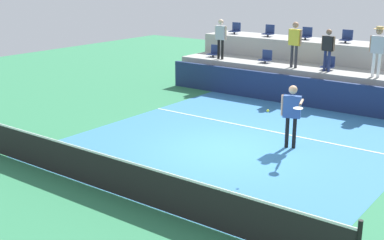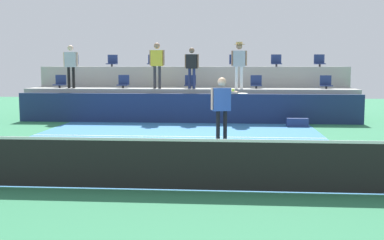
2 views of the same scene
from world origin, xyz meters
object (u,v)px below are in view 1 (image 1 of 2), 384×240
object	(u,v)px
tennis_player	(292,110)
spectator_with_hat	(378,46)
stadium_chair_upper_left	(269,32)
tennis_ball	(268,111)
stadium_chair_lower_left	(266,57)
stadium_chair_upper_far_left	(235,29)
stadium_chair_upper_center	(347,37)
spectator_in_white	(295,40)
stadium_chair_lower_far_left	(214,52)
stadium_chair_upper_mid_left	(306,34)
stadium_chair_lower_center	(328,64)
spectator_in_grey	(221,35)
spectator_leaning_on_rail	(328,46)

from	to	relation	value
tennis_player	spectator_with_hat	size ratio (longest dim) A/B	1.02
stadium_chair_upper_left	tennis_ball	world-z (taller)	stadium_chair_upper_left
stadium_chair_lower_left	stadium_chair_upper_far_left	size ratio (longest dim) A/B	1.00
stadium_chair_upper_center	spectator_in_white	bearing A→B (deg)	-119.79
stadium_chair_upper_left	tennis_ball	xyz separation A→B (m)	(5.28, -9.71, -0.73)
stadium_chair_lower_far_left	stadium_chair_lower_left	size ratio (longest dim) A/B	1.00
stadium_chair_upper_mid_left	spectator_in_white	xyz separation A→B (m)	(0.52, -2.18, 0.02)
stadium_chair_lower_center	tennis_ball	xyz separation A→B (m)	(1.69, -7.91, 0.12)
stadium_chair_lower_center	stadium_chair_upper_left	distance (m)	4.11
tennis_ball	stadium_chair_upper_mid_left	bearing A→B (deg)	109.70
stadium_chair_lower_far_left	spectator_in_white	xyz separation A→B (m)	(4.06, -0.38, 0.87)
stadium_chair_upper_mid_left	stadium_chair_upper_center	xyz separation A→B (m)	(1.77, 0.00, 0.00)
stadium_chair_lower_left	stadium_chair_lower_center	xyz separation A→B (m)	(2.71, 0.00, 0.00)
stadium_chair_upper_mid_left	spectator_in_grey	bearing A→B (deg)	-143.44
stadium_chair_upper_far_left	tennis_ball	bearing A→B (deg)	-54.01
stadium_chair_lower_left	spectator_with_hat	size ratio (longest dim) A/B	0.29
stadium_chair_lower_left	stadium_chair_lower_center	world-z (taller)	same
stadium_chair_lower_left	stadium_chair_upper_left	world-z (taller)	stadium_chair_upper_left
stadium_chair_lower_center	stadium_chair_upper_center	bearing A→B (deg)	90.74
tennis_player	spectator_in_grey	bearing A→B (deg)	137.85
stadium_chair_upper_left	spectator_in_grey	xyz separation A→B (m)	(-1.14, -2.18, -0.04)
stadium_chair_upper_left	stadium_chair_lower_far_left	bearing A→B (deg)	-133.93
stadium_chair_upper_left	spectator_leaning_on_rail	size ratio (longest dim) A/B	0.33
stadium_chair_lower_left	tennis_player	bearing A→B (deg)	-55.31
spectator_in_white	stadium_chair_lower_far_left	bearing A→B (deg)	174.60
stadium_chair_lower_far_left	spectator_in_white	distance (m)	4.17
stadium_chair_lower_left	stadium_chair_upper_far_left	xyz separation A→B (m)	(-2.66, 1.80, 0.85)
stadium_chair_lower_left	spectator_in_white	world-z (taller)	spectator_in_white
stadium_chair_lower_far_left	spectator_in_white	size ratio (longest dim) A/B	0.29
stadium_chair_upper_left	stadium_chair_upper_mid_left	bearing A→B (deg)	0.00
stadium_chair_lower_center	spectator_in_white	distance (m)	1.59
spectator_in_grey	stadium_chair_lower_far_left	bearing A→B (deg)	147.14
spectator_leaning_on_rail	tennis_player	bearing A→B (deg)	-76.77
tennis_ball	stadium_chair_lower_far_left	bearing A→B (deg)	131.57
stadium_chair_lower_far_left	spectator_with_hat	size ratio (longest dim) A/B	0.29
stadium_chair_lower_center	stadium_chair_upper_center	size ratio (longest dim) A/B	1.00
tennis_player	spectator_leaning_on_rail	size ratio (longest dim) A/B	1.15
stadium_chair_upper_far_left	stadium_chair_upper_left	distance (m)	1.77
stadium_chair_upper_center	tennis_player	xyz separation A→B (m)	(1.42, -7.74, -1.18)
spectator_leaning_on_rail	stadium_chair_upper_center	bearing A→B (deg)	93.02
stadium_chair_upper_center	spectator_leaning_on_rail	bearing A→B (deg)	-86.98
stadium_chair_upper_left	spectator_with_hat	size ratio (longest dim) A/B	0.29
stadium_chair_upper_mid_left	spectator_leaning_on_rail	bearing A→B (deg)	-49.22
tennis_player	spectator_with_hat	world-z (taller)	spectator_with_hat
stadium_chair_lower_left	stadium_chair_upper_left	distance (m)	2.18
stadium_chair_upper_far_left	stadium_chair_upper_mid_left	world-z (taller)	same
stadium_chair_lower_center	spectator_leaning_on_rail	size ratio (longest dim) A/B	0.33
stadium_chair_lower_center	stadium_chair_upper_center	distance (m)	1.99
tennis_player	spectator_in_white	world-z (taller)	spectator_in_white
stadium_chair_lower_far_left	stadium_chair_upper_mid_left	xyz separation A→B (m)	(3.54, 1.80, 0.85)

